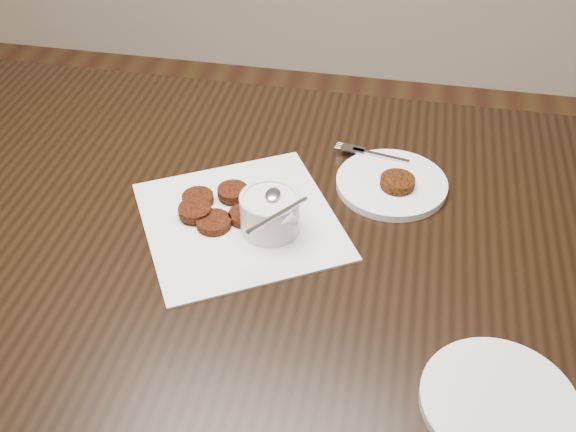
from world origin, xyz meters
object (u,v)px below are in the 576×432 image
object	(u,v)px
sauce_ramekin	(270,197)
plate_with_patty	(392,180)
table	(236,362)
napkin	(240,221)
plate_empty	(499,403)

from	to	relation	value
sauce_ramekin	plate_with_patty	distance (m)	0.26
table	plate_with_patty	world-z (taller)	plate_with_patty
plate_with_patty	sauce_ramekin	bearing A→B (deg)	-140.24
napkin	table	bearing A→B (deg)	-135.01
table	sauce_ramekin	world-z (taller)	sauce_ramekin
table	napkin	xyz separation A→B (m)	(0.02, 0.02, 0.38)
table	plate_empty	world-z (taller)	plate_empty
napkin	plate_empty	world-z (taller)	plate_empty
table	sauce_ramekin	xyz separation A→B (m)	(0.08, 0.01, 0.45)
table	napkin	world-z (taller)	napkin
plate_with_patty	table	bearing A→B (deg)	-147.92
sauce_ramekin	plate_with_patty	size ratio (longest dim) A/B	0.67
napkin	plate_empty	bearing A→B (deg)	-34.76
table	plate_with_patty	distance (m)	0.51
table	sauce_ramekin	distance (m)	0.46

